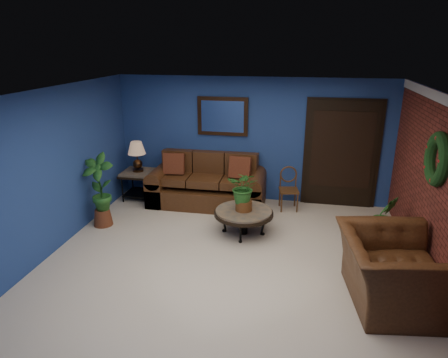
% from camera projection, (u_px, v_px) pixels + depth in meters
% --- Properties ---
extents(floor, '(5.50, 5.50, 0.00)m').
position_uv_depth(floor, '(230.00, 257.00, 6.12)').
color(floor, beige).
rests_on(floor, ground).
extents(wall_back, '(5.50, 0.04, 2.50)m').
position_uv_depth(wall_back, '(252.00, 140.00, 8.03)').
color(wall_back, navy).
rests_on(wall_back, ground).
extents(wall_left, '(0.04, 5.00, 2.50)m').
position_uv_depth(wall_left, '(57.00, 169.00, 6.20)').
color(wall_left, navy).
rests_on(wall_left, ground).
extents(wall_right_brick, '(0.04, 5.00, 2.50)m').
position_uv_depth(wall_right_brick, '(438.00, 193.00, 5.22)').
color(wall_right_brick, maroon).
rests_on(wall_right_brick, ground).
extents(ceiling, '(5.50, 5.00, 0.02)m').
position_uv_depth(ceiling, '(231.00, 92.00, 5.30)').
color(ceiling, silver).
rests_on(ceiling, wall_back).
extents(wall_mirror, '(1.02, 0.06, 0.77)m').
position_uv_depth(wall_mirror, '(223.00, 116.00, 7.94)').
color(wall_mirror, '#3C2211').
rests_on(wall_mirror, wall_back).
extents(closet_door, '(1.44, 0.06, 2.18)m').
position_uv_depth(closet_door, '(341.00, 155.00, 7.75)').
color(closet_door, black).
rests_on(closet_door, wall_back).
extents(wreath, '(0.16, 0.72, 0.72)m').
position_uv_depth(wreath, '(437.00, 159.00, 5.13)').
color(wreath, black).
rests_on(wreath, wall_right_brick).
extents(sofa, '(2.29, 0.99, 1.03)m').
position_uv_depth(sofa, '(208.00, 187.00, 8.09)').
color(sofa, '#4E2C16').
rests_on(sofa, ground).
extents(coffee_table, '(1.01, 1.01, 0.43)m').
position_uv_depth(coffee_table, '(244.00, 213.00, 6.76)').
color(coffee_table, '#4A4641').
rests_on(coffee_table, ground).
extents(end_table, '(0.66, 0.66, 0.60)m').
position_uv_depth(end_table, '(139.00, 178.00, 8.28)').
color(end_table, '#4A4641').
rests_on(end_table, ground).
extents(table_lamp, '(0.36, 0.36, 0.60)m').
position_uv_depth(table_lamp, '(137.00, 153.00, 8.11)').
color(table_lamp, '#3C2211').
rests_on(table_lamp, end_table).
extents(side_chair, '(0.41, 0.41, 0.84)m').
position_uv_depth(side_chair, '(289.00, 185.00, 7.78)').
color(side_chair, '#563218').
rests_on(side_chair, ground).
extents(armchair, '(1.35, 1.50, 0.89)m').
position_uv_depth(armchair, '(392.00, 271.00, 4.94)').
color(armchair, '#4E2C16').
rests_on(armchair, ground).
extents(coffee_plant, '(0.58, 0.52, 0.70)m').
position_uv_depth(coffee_plant, '(244.00, 189.00, 6.62)').
color(coffee_plant, brown).
rests_on(coffee_plant, coffee_table).
extents(floor_plant, '(0.46, 0.41, 0.84)m').
position_uv_depth(floor_plant, '(384.00, 219.00, 6.39)').
color(floor_plant, brown).
rests_on(floor_plant, ground).
extents(tall_plant, '(0.60, 0.44, 1.32)m').
position_uv_depth(tall_plant, '(100.00, 188.00, 6.98)').
color(tall_plant, brown).
rests_on(tall_plant, ground).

